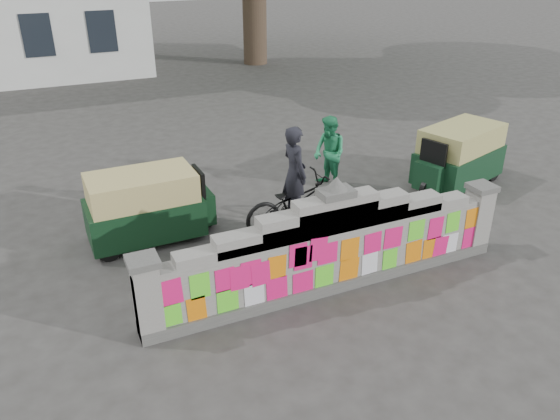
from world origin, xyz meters
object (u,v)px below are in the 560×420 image
(cyclist_rider, at_px, (294,185))
(pedestrian, at_px, (329,153))
(rickshaw_left, at_px, (147,206))
(rickshaw_right, at_px, (458,155))
(cyclist_bike, at_px, (294,203))

(cyclist_rider, bearing_deg, pedestrian, -49.78)
(rickshaw_left, distance_m, rickshaw_right, 7.21)
(cyclist_rider, relative_size, rickshaw_right, 0.72)
(rickshaw_left, relative_size, rickshaw_right, 0.95)
(pedestrian, xyz_separation_m, rickshaw_right, (2.83, -1.10, -0.12))
(pedestrian, distance_m, rickshaw_left, 4.44)
(cyclist_rider, relative_size, rickshaw_left, 0.76)
(cyclist_bike, xyz_separation_m, rickshaw_right, (4.45, 0.40, 0.18))
(rickshaw_right, bearing_deg, cyclist_rider, -12.51)
(pedestrian, xyz_separation_m, rickshaw_left, (-4.37, -0.76, -0.14))
(cyclist_bike, distance_m, rickshaw_left, 2.85)
(cyclist_bike, bearing_deg, pedestrian, -49.78)
(cyclist_rider, height_order, rickshaw_right, cyclist_rider)
(cyclist_bike, height_order, pedestrian, pedestrian)
(pedestrian, bearing_deg, rickshaw_left, -87.49)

